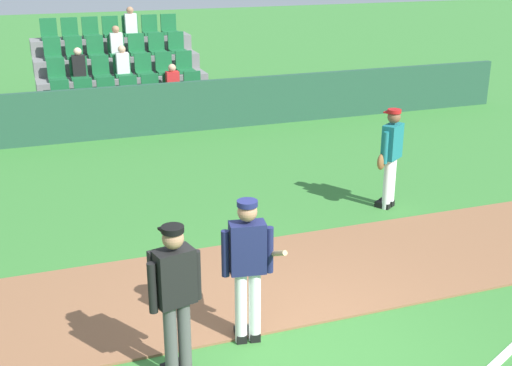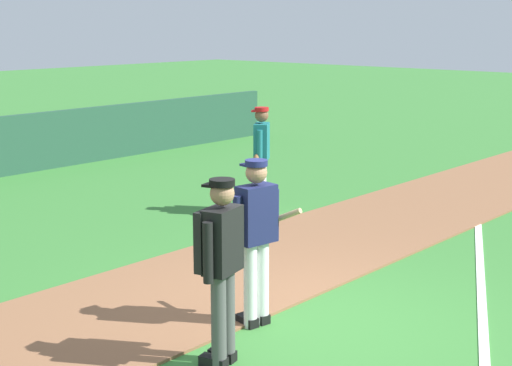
% 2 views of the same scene
% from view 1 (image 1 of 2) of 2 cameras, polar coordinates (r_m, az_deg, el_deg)
% --- Properties ---
extents(ground_plane, '(80.00, 80.00, 0.00)m').
position_cam_1_polar(ground_plane, '(7.80, 2.96, -14.35)').
color(ground_plane, '#387A33').
extents(infield_dirt_path, '(28.00, 2.49, 0.03)m').
position_cam_1_polar(infield_dirt_path, '(9.14, -1.13, -8.66)').
color(infield_dirt_path, brown).
rests_on(infield_dirt_path, ground).
extents(dugout_fence, '(20.00, 0.16, 1.22)m').
position_cam_1_polar(dugout_fence, '(16.11, -10.15, 6.12)').
color(dugout_fence, '#234C38').
rests_on(dugout_fence, ground).
extents(stadium_bleachers, '(4.45, 3.80, 2.70)m').
position_cam_1_polar(stadium_bleachers, '(18.30, -11.44, 8.10)').
color(stadium_bleachers, slate).
rests_on(stadium_bleachers, ground).
extents(batter_navy_jersey, '(0.64, 0.80, 1.76)m').
position_cam_1_polar(batter_navy_jersey, '(7.52, -0.69, -7.13)').
color(batter_navy_jersey, white).
rests_on(batter_navy_jersey, ground).
extents(umpire_home_plate, '(0.58, 0.37, 1.76)m').
position_cam_1_polar(umpire_home_plate, '(6.96, -6.99, -9.39)').
color(umpire_home_plate, '#4C4C4C').
rests_on(umpire_home_plate, ground).
extents(runner_teal_jersey, '(0.62, 0.45, 1.76)m').
position_cam_1_polar(runner_teal_jersey, '(11.59, 11.46, 2.36)').
color(runner_teal_jersey, white).
rests_on(runner_teal_jersey, ground).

